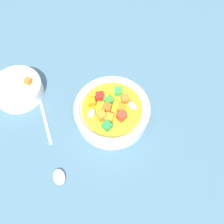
{
  "coord_description": "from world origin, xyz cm",
  "views": [
    {
      "loc": [
        5.38,
        -24.61,
        48.64
      ],
      "look_at": [
        0.0,
        0.0,
        2.11
      ],
      "focal_mm": 40.43,
      "sensor_mm": 36.0,
      "label": 1
    }
  ],
  "objects": [
    {
      "name": "ground_plane",
      "position": [
        0.0,
        0.0,
        -1.0
      ],
      "size": [
        140.0,
        140.0,
        2.0
      ],
      "primitive_type": "cube",
      "color": "#42667A"
    },
    {
      "name": "soup_bowl_main",
      "position": [
        -0.01,
        -0.02,
        2.5
      ],
      "size": [
        15.78,
        15.78,
        5.77
      ],
      "color": "white",
      "rests_on": "ground_plane"
    },
    {
      "name": "spoon",
      "position": [
        -10.43,
        -9.55,
        0.43
      ],
      "size": [
        12.97,
        19.82,
        1.0
      ],
      "rotation": [
        0.0,
        0.0,
        5.26
      ],
      "color": "silver",
      "rests_on": "ground_plane"
    },
    {
      "name": "side_bowl_small",
      "position": [
        -21.86,
        1.41,
        1.82
      ],
      "size": [
        11.1,
        11.1,
        4.13
      ],
      "color": "white",
      "rests_on": "ground_plane"
    }
  ]
}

